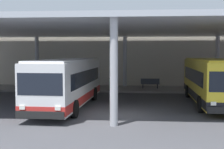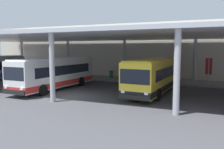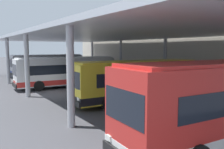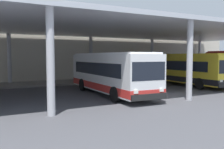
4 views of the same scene
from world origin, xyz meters
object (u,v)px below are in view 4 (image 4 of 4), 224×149
Objects in this scene: bench_waiting at (116,75)px; trash_bin at (88,76)px; bus_middle_bay at (185,69)px; banner_sign at (174,63)px; bus_second_bay at (110,73)px.

bench_waiting is 3.72m from trash_bin.
bus_middle_bay reaches higher than trash_bin.
banner_sign is at bearing -5.98° from bench_waiting.
bus_second_bay is 9.54m from trash_bin.
bus_second_bay is 3.32× the size of banner_sign.
bus_middle_bay is (9.72, 1.88, 0.00)m from bus_second_bay.
banner_sign reaches higher than bus_middle_bay.
trash_bin is at bearing 176.97° from banner_sign.
banner_sign is at bearing -3.03° from trash_bin.
bus_middle_bay is at bearing -124.02° from banner_sign.
bus_second_bay is at bearing -169.03° from bus_middle_bay.
trash_bin is (-3.72, -0.24, 0.01)m from bench_waiting.
banner_sign reaches higher than bus_second_bay.
trash_bin is at bearing 76.83° from bus_second_bay.
bench_waiting is at bearing 116.87° from bus_middle_bay.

